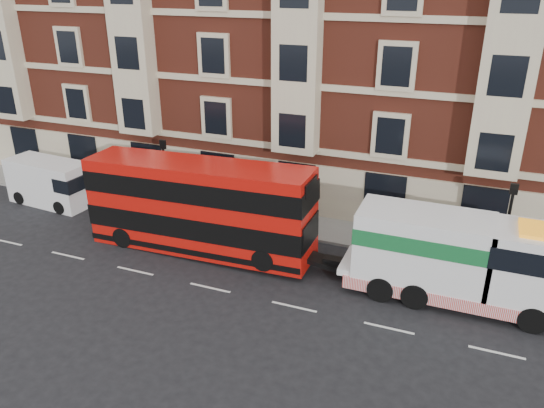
{
  "coord_description": "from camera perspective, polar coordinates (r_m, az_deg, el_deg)",
  "views": [
    {
      "loc": [
        10.07,
        -17.82,
        12.96
      ],
      "look_at": [
        1.4,
        4.0,
        2.72
      ],
      "focal_mm": 35.0,
      "sensor_mm": 36.0,
      "label": 1
    }
  ],
  "objects": [
    {
      "name": "pedestrian",
      "position": [
        32.86,
        -15.69,
        1.46
      ],
      "size": [
        0.71,
        0.5,
        1.86
      ],
      "primitive_type": "imported",
      "rotation": [
        0.0,
        0.0,
        -0.08
      ],
      "color": "black",
      "rests_on": "sidewalk"
    },
    {
      "name": "ground",
      "position": [
        24.22,
        -6.67,
        -8.95
      ],
      "size": [
        120.0,
        120.0,
        0.0
      ],
      "primitive_type": "plane",
      "color": "black",
      "rests_on": "ground"
    },
    {
      "name": "lamp_post_east",
      "position": [
        26.2,
        24.02,
        -1.71
      ],
      "size": [
        0.35,
        0.15,
        4.35
      ],
      "color": "black",
      "rests_on": "sidewalk"
    },
    {
      "name": "tow_truck",
      "position": [
        23.53,
        18.97,
        -5.48
      ],
      "size": [
        9.23,
        2.73,
        3.84
      ],
      "color": "white",
      "rests_on": "ground"
    },
    {
      "name": "sidewalk",
      "position": [
        30.14,
        -0.02,
        -1.73
      ],
      "size": [
        90.0,
        3.0,
        0.15
      ],
      "primitive_type": "cube",
      "color": "slate",
      "rests_on": "ground"
    },
    {
      "name": "lamp_post_west",
      "position": [
        30.67,
        -11.43,
        3.5
      ],
      "size": [
        0.35,
        0.15,
        4.35
      ],
      "color": "black",
      "rests_on": "sidewalk"
    },
    {
      "name": "double_decker_bus",
      "position": [
        26.3,
        -7.86,
        -0.16
      ],
      "size": [
        11.52,
        2.65,
        4.66
      ],
      "color": "red",
      "rests_on": "ground"
    },
    {
      "name": "box_van",
      "position": [
        34.8,
        -22.8,
        2.14
      ],
      "size": [
        5.34,
        2.56,
        2.7
      ],
      "rotation": [
        0.0,
        0.0,
        -0.08
      ],
      "color": "white",
      "rests_on": "ground"
    },
    {
      "name": "victorian_terrace",
      "position": [
        34.31,
        5.68,
        18.63
      ],
      "size": [
        45.0,
        12.0,
        20.4
      ],
      "color": "maroon",
      "rests_on": "ground"
    }
  ]
}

